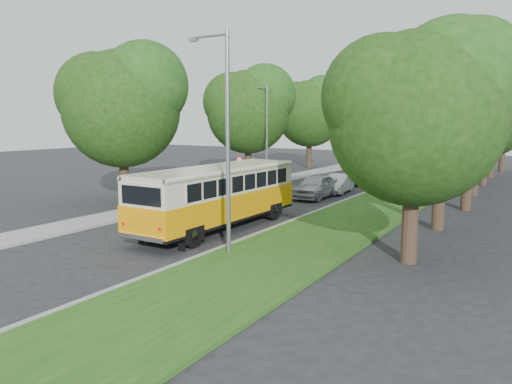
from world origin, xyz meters
The scene contains 13 objects.
ground centered at (0.00, 0.00, 0.00)m, with size 120.00×120.00×0.00m, color #242426.
curb centered at (3.60, 5.00, 0.07)m, with size 0.20×70.00×0.15m, color gray.
grass_verge centered at (5.95, 5.00, 0.07)m, with size 4.50×70.00×0.13m, color #1D5215.
sidewalk centered at (-4.80, 5.00, 0.06)m, with size 2.20×70.00×0.12m, color gray.
treeline centered at (3.15, 17.99, 5.93)m, with size 24.27×41.91×9.46m.
lamppost_near centered at (4.21, -2.50, 4.37)m, with size 1.71×0.16×8.00m.
lamppost_far centered at (-4.70, 16.00, 4.12)m, with size 1.71×0.16×7.50m.
warning_sign centered at (-4.50, 11.98, 1.71)m, with size 0.56×0.10×2.50m.
vintage_bus centered at (1.41, 0.97, 1.45)m, with size 2.52×9.79×2.91m, color #FFA008, non-canonical shape.
car_silver centered at (1.41, 11.71, 0.76)m, with size 1.79×4.46×1.52m, color #B2B1B6.
car_white centered at (1.80, 14.58, 0.63)m, with size 1.34×3.83×1.26m, color silver.
car_blue centered at (1.24, 20.02, 0.64)m, with size 1.79×4.40×1.28m, color navy.
car_grey centered at (2.33, 23.83, 0.74)m, with size 2.45×5.32×1.48m, color slate.
Camera 1 is at (14.21, -17.20, 4.94)m, focal length 35.00 mm.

